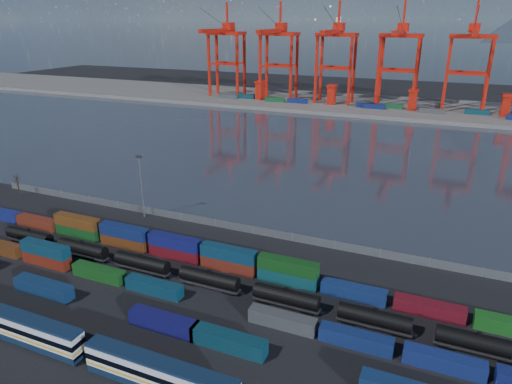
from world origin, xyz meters
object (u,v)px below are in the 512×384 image
at_px(passenger_train, 22,328).
at_px(bare_tree, 18,185).
at_px(gantry_cranes, 367,44).
at_px(tanker_string, 209,279).

height_order(passenger_train, bare_tree, bare_tree).
height_order(passenger_train, gantry_cranes, gantry_cranes).
distance_m(bare_tree, gantry_cranes, 193.36).
bearing_deg(gantry_cranes, passenger_train, -92.65).
bearing_deg(tanker_string, bare_tree, 164.15).
xyz_separation_m(tanker_string, gantry_cranes, (-9.35, 200.39, 33.68)).
bearing_deg(gantry_cranes, bare_tree, -109.87).
bearing_deg(passenger_train, tanker_string, 51.99).
bearing_deg(gantry_cranes, tanker_string, -87.33).
bearing_deg(tanker_string, gantry_cranes, 92.67).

